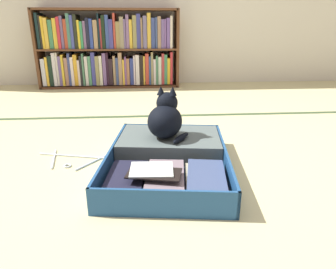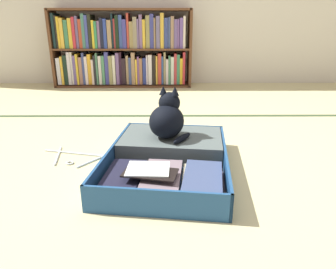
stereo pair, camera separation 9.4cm
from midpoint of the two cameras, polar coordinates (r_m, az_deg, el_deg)
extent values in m
plane|color=#C8C08A|center=(1.57, 0.32, -6.09)|extent=(10.00, 10.00, 0.00)
cube|color=#384E2F|center=(2.44, -1.43, 3.55)|extent=(4.80, 0.05, 0.00)
cube|color=brown|center=(3.85, -23.75, 14.45)|extent=(0.03, 0.30, 0.86)
cube|color=brown|center=(3.67, 0.87, 15.86)|extent=(0.03, 0.30, 0.86)
cube|color=brown|center=(3.67, -12.28, 21.99)|extent=(1.56, 0.30, 0.02)
cube|color=brown|center=(3.73, -11.34, 9.07)|extent=(1.56, 0.30, 0.02)
cube|color=brown|center=(3.68, -11.79, 15.46)|extent=(1.53, 0.30, 0.02)
cube|color=silver|center=(3.86, -22.53, 10.92)|extent=(0.04, 0.25, 0.30)
cube|color=gold|center=(3.84, -21.97, 11.09)|extent=(0.03, 0.25, 0.32)
cube|color=black|center=(3.83, -21.40, 11.25)|extent=(0.04, 0.25, 0.33)
cube|color=silver|center=(3.81, -20.81, 11.54)|extent=(0.04, 0.25, 0.37)
cube|color=silver|center=(3.82, -20.32, 11.62)|extent=(0.02, 0.25, 0.37)
cube|color=#665390|center=(3.81, -19.86, 11.34)|extent=(0.03, 0.25, 0.33)
cube|color=gold|center=(3.79, -19.45, 11.49)|extent=(0.02, 0.25, 0.34)
cube|color=#9E6F5E|center=(3.80, -18.85, 11.30)|extent=(0.04, 0.25, 0.31)
cube|color=#3A4781|center=(3.79, -18.36, 11.70)|extent=(0.03, 0.25, 0.36)
cube|color=silver|center=(3.77, -17.89, 11.42)|extent=(0.03, 0.25, 0.32)
cube|color=gold|center=(3.77, -17.31, 11.66)|extent=(0.04, 0.25, 0.34)
cube|color=beige|center=(3.76, -16.77, 11.23)|extent=(0.02, 0.25, 0.28)
cube|color=black|center=(3.75, -16.41, 11.62)|extent=(0.02, 0.25, 0.33)
cube|color=#467959|center=(3.74, -16.04, 11.83)|extent=(0.02, 0.25, 0.36)
cube|color=silver|center=(3.74, -15.49, 11.63)|extent=(0.03, 0.25, 0.32)
cube|color=#498960|center=(3.74, -14.92, 11.69)|extent=(0.03, 0.25, 0.33)
cube|color=#3E4194|center=(3.73, -14.30, 12.05)|extent=(0.04, 0.25, 0.37)
cube|color=#8D8652|center=(3.71, -13.64, 11.75)|extent=(0.04, 0.25, 0.33)
cube|color=beige|center=(3.71, -13.02, 11.83)|extent=(0.03, 0.25, 0.33)
cube|color=slate|center=(3.71, -12.39, 12.10)|extent=(0.04, 0.25, 0.36)
cube|color=#2B1726|center=(3.71, -11.84, 12.19)|extent=(0.02, 0.25, 0.36)
cube|color=black|center=(3.71, -11.26, 11.67)|extent=(0.04, 0.25, 0.29)
cube|color=#937856|center=(3.70, -10.62, 11.95)|extent=(0.03, 0.25, 0.33)
cube|color=#3C4E84|center=(3.70, -10.12, 11.80)|extent=(0.03, 0.25, 0.30)
cube|color=#A17D59|center=(3.68, -9.57, 12.25)|extent=(0.04, 0.25, 0.36)
cube|color=yellow|center=(3.69, -8.98, 11.68)|extent=(0.02, 0.25, 0.29)
cube|color=#794D88|center=(3.68, -8.63, 11.93)|extent=(0.02, 0.25, 0.32)
cube|color=#A46F4D|center=(3.69, -8.18, 11.81)|extent=(0.03, 0.25, 0.30)
cube|color=navy|center=(3.69, -7.50, 11.86)|extent=(0.04, 0.25, 0.30)
cube|color=silver|center=(3.68, -7.04, 12.11)|extent=(0.02, 0.25, 0.33)
cube|color=silver|center=(3.67, -6.47, 12.15)|extent=(0.04, 0.25, 0.34)
cube|color=black|center=(3.68, -5.75, 12.16)|extent=(0.04, 0.25, 0.33)
cube|color=gold|center=(3.68, -5.25, 12.11)|extent=(0.02, 0.25, 0.32)
cube|color=#C14234|center=(3.68, -4.72, 12.34)|extent=(0.04, 0.25, 0.35)
cube|color=#2E4B83|center=(3.68, -4.20, 12.11)|extent=(0.02, 0.25, 0.32)
cube|color=#8D835B|center=(3.68, -3.80, 12.49)|extent=(0.02, 0.25, 0.37)
cube|color=silver|center=(3.68, -3.32, 11.89)|extent=(0.03, 0.25, 0.29)
cube|color=#427854|center=(3.67, -2.90, 12.17)|extent=(0.02, 0.25, 0.33)
cube|color=silver|center=(3.68, -2.39, 12.10)|extent=(0.04, 0.25, 0.31)
cube|color=#AC383B|center=(3.68, -1.82, 12.39)|extent=(0.03, 0.25, 0.35)
cube|color=#387D56|center=(3.68, -1.29, 12.33)|extent=(0.03, 0.25, 0.34)
cube|color=gold|center=(3.69, -0.75, 12.01)|extent=(0.03, 0.25, 0.30)
cube|color=#BA3139|center=(3.68, -0.26, 12.54)|extent=(0.03, 0.25, 0.37)
cube|color=#172B2C|center=(3.83, -23.51, 17.41)|extent=(0.03, 0.25, 0.37)
cube|color=#2A2723|center=(3.83, -23.02, 17.29)|extent=(0.02, 0.25, 0.35)
cube|color=gold|center=(3.81, -22.68, 17.23)|extent=(0.02, 0.25, 0.34)
cube|color=gold|center=(3.80, -22.15, 17.19)|extent=(0.04, 0.25, 0.32)
cube|color=#3B7B53|center=(3.79, -21.41, 17.12)|extent=(0.04, 0.25, 0.30)
cube|color=gold|center=(3.78, -20.73, 17.33)|extent=(0.04, 0.25, 0.32)
cube|color=#C12C37|center=(3.76, -20.16, 17.50)|extent=(0.03, 0.25, 0.33)
cube|color=slate|center=(3.76, -19.62, 17.64)|extent=(0.03, 0.25, 0.34)
cube|color=#AB3F29|center=(3.75, -19.03, 17.45)|extent=(0.04, 0.25, 0.31)
cube|color=#427764|center=(3.74, -18.53, 17.93)|extent=(0.03, 0.25, 0.37)
cube|color=#3D4792|center=(3.73, -17.97, 17.85)|extent=(0.03, 0.25, 0.35)
cube|color=#262A1D|center=(3.73, -17.41, 17.97)|extent=(0.03, 0.25, 0.36)
cube|color=gold|center=(3.71, -16.83, 17.57)|extent=(0.03, 0.25, 0.30)
cube|color=#338853|center=(3.71, -16.36, 17.51)|extent=(0.03, 0.25, 0.29)
cube|color=slate|center=(3.71, -15.85, 17.60)|extent=(0.03, 0.25, 0.29)
cube|color=#1B1E2F|center=(3.71, -15.33, 17.89)|extent=(0.03, 0.25, 0.32)
cube|color=#2D4091|center=(3.69, -14.73, 17.85)|extent=(0.03, 0.25, 0.31)
cube|color=#A2835D|center=(3.68, -13.98, 17.81)|extent=(0.04, 0.25, 0.30)
cube|color=#12252C|center=(3.69, -13.43, 18.37)|extent=(0.02, 0.25, 0.37)
cube|color=#B73438|center=(3.69, -13.05, 17.99)|extent=(0.02, 0.25, 0.31)
cube|color=black|center=(3.67, -12.62, 18.28)|extent=(0.04, 0.25, 0.35)
cube|color=#395195|center=(3.67, -11.98, 18.36)|extent=(0.04, 0.25, 0.35)
cube|color=#3D3B88|center=(3.66, -11.28, 18.04)|extent=(0.04, 0.25, 0.31)
cube|color=#B93F31|center=(3.66, -10.68, 18.59)|extent=(0.02, 0.25, 0.37)
cube|color=#96814C|center=(3.66, -10.05, 17.95)|extent=(0.04, 0.25, 0.29)
cube|color=gray|center=(3.65, -9.37, 18.36)|extent=(0.04, 0.25, 0.33)
cube|color=slate|center=(3.65, -8.82, 18.21)|extent=(0.02, 0.25, 0.31)
cube|color=slate|center=(3.65, -8.33, 18.59)|extent=(0.03, 0.25, 0.36)
cube|color=gold|center=(3.66, -7.73, 18.23)|extent=(0.03, 0.25, 0.31)
cube|color=olive|center=(3.64, -7.03, 18.58)|extent=(0.04, 0.25, 0.35)
cube|color=#383C84|center=(3.64, -6.30, 18.73)|extent=(0.04, 0.25, 0.36)
cube|color=#8D6E4D|center=(3.63, -5.76, 18.43)|extent=(0.02, 0.25, 0.32)
cube|color=slate|center=(3.64, -5.15, 18.60)|extent=(0.04, 0.25, 0.34)
cube|color=gold|center=(3.64, -4.41, 18.86)|extent=(0.04, 0.25, 0.37)
cube|color=#354381|center=(3.65, -3.67, 18.49)|extent=(0.04, 0.25, 0.32)
cube|color=#3E5287|center=(3.65, -3.06, 18.55)|extent=(0.02, 0.25, 0.33)
cube|color=#98775B|center=(3.64, -2.53, 18.62)|extent=(0.04, 0.25, 0.34)
cube|color=slate|center=(3.64, -1.89, 18.40)|extent=(0.03, 0.25, 0.31)
cube|color=#795797|center=(3.65, -1.42, 18.41)|extent=(0.02, 0.25, 0.31)
cube|color=#684E94|center=(3.65, -0.87, 18.52)|extent=(0.04, 0.25, 0.32)
cube|color=beige|center=(3.65, -0.30, 18.68)|extent=(0.03, 0.25, 0.34)
cube|color=navy|center=(1.35, -2.45, -10.46)|extent=(0.62, 0.46, 0.01)
cube|color=navy|center=(1.16, -3.34, -12.95)|extent=(0.57, 0.08, 0.12)
cube|color=navy|center=(1.38, -14.29, -7.96)|extent=(0.06, 0.39, 0.12)
cube|color=navy|center=(1.33, 9.77, -8.63)|extent=(0.06, 0.39, 0.12)
cube|color=#4D4757|center=(1.35, -2.45, -10.10)|extent=(0.59, 0.44, 0.01)
cube|color=navy|center=(1.71, -1.28, -3.74)|extent=(0.62, 0.46, 0.01)
cube|color=navy|center=(1.86, -0.89, 0.13)|extent=(0.57, 0.08, 0.12)
cube|color=navy|center=(1.73, -10.64, -1.87)|extent=(0.06, 0.39, 0.12)
cube|color=navy|center=(1.69, 8.26, -2.22)|extent=(0.06, 0.39, 0.12)
cube|color=#4D4757|center=(1.70, -1.28, -3.43)|extent=(0.59, 0.44, 0.01)
cylinder|color=black|center=(1.52, -1.80, -6.31)|extent=(0.55, 0.08, 0.02)
cube|color=slate|center=(1.36, -9.78, -9.45)|extent=(0.21, 0.34, 0.02)
cube|color=#264F6D|center=(1.36, -10.04, -8.66)|extent=(0.20, 0.32, 0.02)
cube|color=#1D1D32|center=(1.36, -9.93, -7.97)|extent=(0.20, 0.34, 0.02)
cube|color=navy|center=(1.35, -2.42, -9.39)|extent=(0.21, 0.34, 0.02)
cube|color=#2F5374|center=(1.34, -2.77, -8.66)|extent=(0.21, 0.30, 0.02)
cube|color=slate|center=(1.32, -2.60, -8.10)|extent=(0.20, 0.34, 0.02)
cube|color=tan|center=(1.33, 5.07, -10.05)|extent=(0.19, 0.32, 0.01)
cube|color=#252F2F|center=(1.34, 5.28, -9.23)|extent=(0.21, 0.35, 0.01)
cube|color=tan|center=(1.33, 4.88, -8.60)|extent=(0.19, 0.31, 0.02)
cube|color=#3A4A71|center=(1.32, 5.18, -7.90)|extent=(0.21, 0.33, 0.02)
cube|color=white|center=(1.31, -5.18, -6.58)|extent=(0.19, 0.15, 0.01)
cube|color=black|center=(1.29, -4.74, -7.30)|extent=(0.25, 0.17, 0.01)
cube|color=#505D5C|center=(1.68, -1.30, -1.88)|extent=(0.58, 0.43, 0.11)
cylinder|color=black|center=(1.87, -5.75, 0.09)|extent=(0.02, 0.02, 0.11)
cylinder|color=black|center=(1.85, 3.97, -0.07)|extent=(0.02, 0.02, 0.11)
cube|color=white|center=(1.18, -9.44, -12.06)|extent=(0.04, 0.01, 0.02)
cube|color=red|center=(1.18, -12.21, -10.72)|extent=(0.03, 0.01, 0.03)
cube|color=red|center=(1.20, -9.38, -13.61)|extent=(0.03, 0.01, 0.02)
ellipsoid|color=black|center=(1.61, -2.26, 2.45)|extent=(0.24, 0.26, 0.18)
ellipsoid|color=black|center=(1.68, -1.70, 1.74)|extent=(0.14, 0.11, 0.10)
sphere|color=black|center=(1.63, -1.85, 5.95)|extent=(0.12, 0.12, 0.12)
cone|color=black|center=(1.60, -0.81, 8.20)|extent=(0.04, 0.04, 0.05)
cone|color=black|center=(1.62, -3.03, 8.29)|extent=(0.04, 0.04, 0.05)
sphere|color=#DAD14C|center=(1.67, -0.72, 6.53)|extent=(0.02, 0.02, 0.02)
sphere|color=#DAD14C|center=(1.68, -2.11, 6.60)|extent=(0.02, 0.02, 0.02)
ellipsoid|color=black|center=(1.58, 0.77, -0.64)|extent=(0.12, 0.15, 0.03)
cylinder|color=silver|center=(1.77, -18.09, -3.92)|extent=(0.45, 0.12, 0.01)
cylinder|color=silver|center=(1.68, -15.39, -4.94)|extent=(0.16, 0.20, 0.01)
cylinder|color=silver|center=(1.78, -22.09, -4.24)|extent=(0.06, 0.25, 0.01)
torus|color=silver|center=(1.67, -19.95, -5.57)|extent=(0.05, 0.05, 0.01)
camera|label=1|loc=(0.05, -91.81, -0.66)|focal=32.41mm
camera|label=2|loc=(0.05, 88.19, 0.66)|focal=32.41mm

